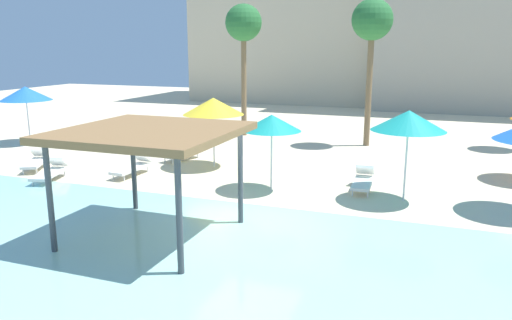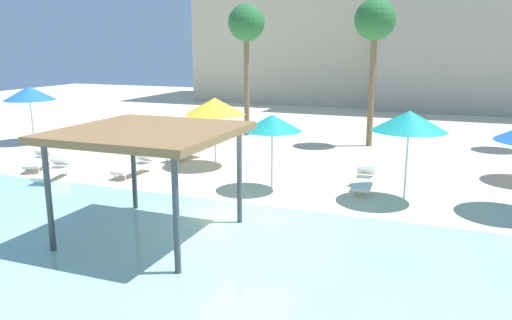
{
  "view_description": "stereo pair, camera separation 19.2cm",
  "coord_description": "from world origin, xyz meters",
  "px_view_note": "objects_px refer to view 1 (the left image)",
  "views": [
    {
      "loc": [
        4.66,
        -12.05,
        4.72
      ],
      "look_at": [
        -0.57,
        2.0,
        1.3
      ],
      "focal_mm": 35.22,
      "sensor_mm": 36.0,
      "label": 1
    },
    {
      "loc": [
        4.84,
        -11.98,
        4.72
      ],
      "look_at": [
        -0.57,
        2.0,
        1.3
      ],
      "focal_mm": 35.22,
      "sensor_mm": 36.0,
      "label": 2
    }
  ],
  "objects_px": {
    "lounge_chair_1": "(133,166)",
    "palm_tree_1": "(372,24)",
    "lounge_chair_4": "(104,138)",
    "lounge_chair_5": "(36,160)",
    "palm_tree_0": "(244,26)",
    "lounge_chair_2": "(363,180)",
    "shade_pavilion": "(150,136)",
    "lounge_chair_0": "(51,171)",
    "lounge_chair_3": "(184,152)",
    "beach_umbrella_yellow_7": "(213,106)",
    "beach_umbrella_teal_6": "(272,123)",
    "beach_umbrella_blue_4": "(26,94)",
    "beach_umbrella_teal_2": "(409,121)"
  },
  "relations": [
    {
      "from": "beach_umbrella_blue_4",
      "to": "lounge_chair_1",
      "type": "distance_m",
      "value": 9.38
    },
    {
      "from": "palm_tree_0",
      "to": "lounge_chair_2",
      "type": "bearing_deg",
      "value": -47.71
    },
    {
      "from": "lounge_chair_1",
      "to": "lounge_chair_4",
      "type": "height_order",
      "value": "same"
    },
    {
      "from": "beach_umbrella_teal_6",
      "to": "lounge_chair_2",
      "type": "relative_size",
      "value": 1.32
    },
    {
      "from": "shade_pavilion",
      "to": "lounge_chair_5",
      "type": "relative_size",
      "value": 2.06
    },
    {
      "from": "beach_umbrella_teal_6",
      "to": "lounge_chair_0",
      "type": "distance_m",
      "value": 8.21
    },
    {
      "from": "beach_umbrella_teal_2",
      "to": "lounge_chair_0",
      "type": "relative_size",
      "value": 1.42
    },
    {
      "from": "beach_umbrella_teal_2",
      "to": "lounge_chair_4",
      "type": "xyz_separation_m",
      "value": [
        -14.41,
        4.31,
        -2.19
      ]
    },
    {
      "from": "lounge_chair_0",
      "to": "lounge_chair_3",
      "type": "relative_size",
      "value": 1.0
    },
    {
      "from": "beach_umbrella_yellow_7",
      "to": "lounge_chair_4",
      "type": "xyz_separation_m",
      "value": [
        -6.95,
        2.25,
        -2.09
      ]
    },
    {
      "from": "beach_umbrella_teal_6",
      "to": "lounge_chair_2",
      "type": "bearing_deg",
      "value": 21.46
    },
    {
      "from": "lounge_chair_0",
      "to": "lounge_chair_1",
      "type": "distance_m",
      "value": 2.88
    },
    {
      "from": "lounge_chair_1",
      "to": "palm_tree_1",
      "type": "xyz_separation_m",
      "value": [
        7.33,
        8.77,
        5.37
      ]
    },
    {
      "from": "lounge_chair_2",
      "to": "lounge_chair_5",
      "type": "distance_m",
      "value": 12.55
    },
    {
      "from": "beach_umbrella_yellow_7",
      "to": "lounge_chair_0",
      "type": "height_order",
      "value": "beach_umbrella_yellow_7"
    },
    {
      "from": "beach_umbrella_yellow_7",
      "to": "lounge_chair_2",
      "type": "bearing_deg",
      "value": -11.74
    },
    {
      "from": "beach_umbrella_teal_6",
      "to": "lounge_chair_2",
      "type": "distance_m",
      "value": 3.64
    },
    {
      "from": "beach_umbrella_teal_2",
      "to": "lounge_chair_1",
      "type": "distance_m",
      "value": 9.98
    },
    {
      "from": "lounge_chair_3",
      "to": "lounge_chair_5",
      "type": "distance_m",
      "value": 5.82
    },
    {
      "from": "beach_umbrella_yellow_7",
      "to": "lounge_chair_0",
      "type": "distance_m",
      "value": 6.41
    },
    {
      "from": "beach_umbrella_teal_2",
      "to": "lounge_chair_3",
      "type": "height_order",
      "value": "beach_umbrella_teal_2"
    },
    {
      "from": "beach_umbrella_teal_2",
      "to": "palm_tree_0",
      "type": "bearing_deg",
      "value": 134.43
    },
    {
      "from": "shade_pavilion",
      "to": "palm_tree_0",
      "type": "bearing_deg",
      "value": 103.08
    },
    {
      "from": "lounge_chair_1",
      "to": "lounge_chair_3",
      "type": "xyz_separation_m",
      "value": [
        0.54,
        2.98,
        0.0
      ]
    },
    {
      "from": "beach_umbrella_teal_6",
      "to": "lounge_chair_5",
      "type": "xyz_separation_m",
      "value": [
        -9.6,
        -0.39,
        -1.94
      ]
    },
    {
      "from": "beach_umbrella_blue_4",
      "to": "beach_umbrella_teal_6",
      "type": "relative_size",
      "value": 1.1
    },
    {
      "from": "shade_pavilion",
      "to": "lounge_chair_4",
      "type": "xyz_separation_m",
      "value": [
        -8.77,
        9.69,
        -2.26
      ]
    },
    {
      "from": "lounge_chair_2",
      "to": "lounge_chair_5",
      "type": "height_order",
      "value": "same"
    },
    {
      "from": "lounge_chair_3",
      "to": "lounge_chair_1",
      "type": "bearing_deg",
      "value": 8.0
    },
    {
      "from": "lounge_chair_4",
      "to": "lounge_chair_1",
      "type": "bearing_deg",
      "value": 57.36
    },
    {
      "from": "palm_tree_0",
      "to": "lounge_chair_0",
      "type": "bearing_deg",
      "value": -105.31
    },
    {
      "from": "lounge_chair_4",
      "to": "palm_tree_1",
      "type": "height_order",
      "value": "palm_tree_1"
    },
    {
      "from": "lounge_chair_5",
      "to": "beach_umbrella_blue_4",
      "type": "bearing_deg",
      "value": -161.33
    },
    {
      "from": "lounge_chair_3",
      "to": "lounge_chair_5",
      "type": "bearing_deg",
      "value": -34.77
    },
    {
      "from": "beach_umbrella_teal_2",
      "to": "palm_tree_0",
      "type": "height_order",
      "value": "palm_tree_0"
    },
    {
      "from": "lounge_chair_1",
      "to": "lounge_chair_5",
      "type": "bearing_deg",
      "value": -80.55
    },
    {
      "from": "lounge_chair_2",
      "to": "shade_pavilion",
      "type": "bearing_deg",
      "value": -37.55
    },
    {
      "from": "lounge_chair_2",
      "to": "lounge_chair_4",
      "type": "xyz_separation_m",
      "value": [
        -13.03,
        3.51,
        0.0
      ]
    },
    {
      "from": "beach_umbrella_teal_2",
      "to": "lounge_chair_2",
      "type": "xyz_separation_m",
      "value": [
        -1.38,
        0.8,
        -2.19
      ]
    },
    {
      "from": "lounge_chair_0",
      "to": "palm_tree_0",
      "type": "distance_m",
      "value": 12.69
    },
    {
      "from": "shade_pavilion",
      "to": "palm_tree_0",
      "type": "height_order",
      "value": "palm_tree_0"
    },
    {
      "from": "lounge_chair_4",
      "to": "palm_tree_0",
      "type": "bearing_deg",
      "value": 143.67
    },
    {
      "from": "lounge_chair_5",
      "to": "beach_umbrella_teal_6",
      "type": "bearing_deg",
      "value": 64.61
    },
    {
      "from": "palm_tree_1",
      "to": "beach_umbrella_teal_6",
      "type": "bearing_deg",
      "value": -101.7
    },
    {
      "from": "shade_pavilion",
      "to": "lounge_chair_1",
      "type": "height_order",
      "value": "shade_pavilion"
    },
    {
      "from": "beach_umbrella_blue_4",
      "to": "beach_umbrella_teal_6",
      "type": "bearing_deg",
      "value": -14.92
    },
    {
      "from": "lounge_chair_1",
      "to": "palm_tree_0",
      "type": "distance_m",
      "value": 10.86
    },
    {
      "from": "lounge_chair_4",
      "to": "palm_tree_0",
      "type": "xyz_separation_m",
      "value": [
        5.38,
        4.9,
        5.37
      ]
    },
    {
      "from": "lounge_chair_3",
      "to": "palm_tree_1",
      "type": "height_order",
      "value": "palm_tree_1"
    },
    {
      "from": "shade_pavilion",
      "to": "palm_tree_1",
      "type": "bearing_deg",
      "value": 76.93
    }
  ]
}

